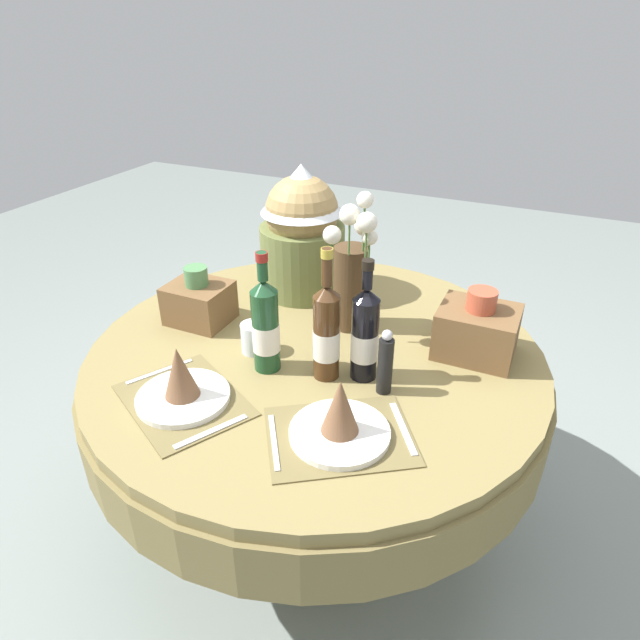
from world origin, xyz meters
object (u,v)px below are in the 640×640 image
(wine_bottle_left, at_px, (266,326))
(gift_tub_back_left, at_px, (302,227))
(pepper_mill, at_px, (385,364))
(woven_basket_side_left, at_px, (198,301))
(wine_bottle_right, at_px, (326,332))
(flower_vase, at_px, (352,273))
(dining_table, at_px, (315,383))
(tumbler_near_right, at_px, (254,338))
(woven_basket_side_right, at_px, (477,330))
(place_setting_right, at_px, (340,421))
(place_setting_left, at_px, (182,386))
(wine_bottle_rear, at_px, (365,334))

(wine_bottle_left, bearing_deg, gift_tub_back_left, 104.66)
(pepper_mill, xyz_separation_m, woven_basket_side_left, (-0.66, 0.11, -0.02))
(wine_bottle_right, bearing_deg, woven_basket_side_left, 167.66)
(flower_vase, xyz_separation_m, pepper_mill, (0.20, -0.28, -0.10))
(dining_table, distance_m, tumbler_near_right, 0.25)
(tumbler_near_right, bearing_deg, woven_basket_side_right, 23.59)
(dining_table, relative_size, wine_bottle_right, 3.66)
(gift_tub_back_left, distance_m, woven_basket_side_left, 0.43)
(dining_table, height_order, wine_bottle_right, wine_bottle_right)
(place_setting_right, xyz_separation_m, pepper_mill, (0.04, 0.21, 0.04))
(dining_table, bearing_deg, place_setting_left, -118.68)
(wine_bottle_rear, relative_size, gift_tub_back_left, 0.77)
(flower_vase, relative_size, wine_bottle_left, 1.27)
(place_setting_left, distance_m, woven_basket_side_left, 0.42)
(wine_bottle_right, distance_m, woven_basket_side_right, 0.45)
(wine_bottle_right, height_order, gift_tub_back_left, gift_tub_back_left)
(place_setting_right, relative_size, wine_bottle_right, 1.14)
(dining_table, xyz_separation_m, wine_bottle_rear, (0.18, -0.07, 0.26))
(wine_bottle_left, distance_m, woven_basket_side_right, 0.60)
(place_setting_right, height_order, pepper_mill, pepper_mill)
(tumbler_near_right, xyz_separation_m, gift_tub_back_left, (-0.05, 0.43, 0.19))
(place_setting_right, bearing_deg, tumbler_near_right, 147.28)
(place_setting_right, bearing_deg, dining_table, 123.48)
(flower_vase, distance_m, gift_tub_back_left, 0.31)
(place_setting_left, height_order, wine_bottle_right, wine_bottle_right)
(pepper_mill, relative_size, woven_basket_side_left, 0.99)
(woven_basket_side_left, bearing_deg, wine_bottle_left, -23.41)
(tumbler_near_right, bearing_deg, dining_table, 28.94)
(wine_bottle_rear, bearing_deg, pepper_mill, -30.26)
(wine_bottle_right, bearing_deg, flower_vase, 97.68)
(dining_table, height_order, wine_bottle_rear, wine_bottle_rear)
(tumbler_near_right, distance_m, gift_tub_back_left, 0.47)
(place_setting_right, distance_m, wine_bottle_rear, 0.27)
(dining_table, height_order, gift_tub_back_left, gift_tub_back_left)
(place_setting_left, bearing_deg, pepper_mill, 29.26)
(woven_basket_side_left, bearing_deg, pepper_mill, -9.58)
(place_setting_left, relative_size, wine_bottle_left, 1.21)
(wine_bottle_left, bearing_deg, dining_table, 61.15)
(flower_vase, height_order, wine_bottle_right, flower_vase)
(wine_bottle_right, distance_m, wine_bottle_rear, 0.10)
(tumbler_near_right, distance_m, woven_basket_side_right, 0.64)
(gift_tub_back_left, bearing_deg, dining_table, -58.59)
(place_setting_left, height_order, gift_tub_back_left, gift_tub_back_left)
(place_setting_left, xyz_separation_m, wine_bottle_rear, (0.38, 0.30, 0.09))
(pepper_mill, xyz_separation_m, woven_basket_side_right, (0.18, 0.29, -0.01))
(gift_tub_back_left, bearing_deg, flower_vase, -34.68)
(place_setting_right, relative_size, wine_bottle_rear, 1.24)
(place_setting_right, xyz_separation_m, tumbler_near_right, (-0.37, 0.24, -0.00))
(woven_basket_side_right, bearing_deg, gift_tub_back_left, 165.31)
(dining_table, relative_size, gift_tub_back_left, 3.05)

